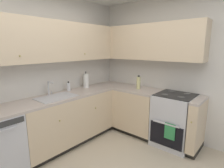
{
  "coord_description": "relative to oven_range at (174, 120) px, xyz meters",
  "views": [
    {
      "loc": [
        -1.34,
        -1.08,
        1.69
      ],
      "look_at": [
        0.97,
        0.88,
        1.07
      ],
      "focal_mm": 28.63,
      "sensor_mm": 36.0,
      "label": 1
    }
  ],
  "objects": [
    {
      "name": "upper_cabinets_back",
      "position": [
        -1.33,
        1.59,
        1.33
      ],
      "size": [
        2.58,
        0.34,
        0.65
      ],
      "color": "beige"
    },
    {
      "name": "wall_right",
      "position": [
        0.31,
        0.02,
        0.84
      ],
      "size": [
        0.05,
        3.55,
        2.59
      ],
      "primitive_type": "cube",
      "color": "silver",
      "rests_on": "ground_plane"
    },
    {
      "name": "lower_cabinets_right",
      "position": [
        -0.02,
        0.56,
        -0.02
      ],
      "size": [
        0.62,
        1.59,
        0.86
      ],
      "color": "beige",
      "rests_on": "ground_plane"
    },
    {
      "name": "upper_cabinets_right",
      "position": [
        0.12,
        0.68,
        1.33
      ],
      "size": [
        0.32,
        2.12,
        0.65
      ],
      "color": "beige"
    },
    {
      "name": "faucet",
      "position": [
        -1.38,
        1.62,
        0.58
      ],
      "size": [
        0.07,
        0.16,
        0.24
      ],
      "color": "silver",
      "rests_on": "countertop_back"
    },
    {
      "name": "lower_cabinets_back",
      "position": [
        -1.16,
        1.45,
        -0.02
      ],
      "size": [
        1.69,
        0.62,
        0.86
      ],
      "color": "beige",
      "rests_on": "ground_plane"
    },
    {
      "name": "oil_bottle",
      "position": [
        -0.02,
        0.73,
        0.56
      ],
      "size": [
        0.08,
        0.08,
        0.26
      ],
      "color": "beige",
      "rests_on": "countertop_right"
    },
    {
      "name": "soap_bottle",
      "position": [
        -1.0,
        1.63,
        0.52
      ],
      "size": [
        0.07,
        0.07,
        0.18
      ],
      "color": "silver",
      "rests_on": "countertop_back"
    },
    {
      "name": "countertop_back",
      "position": [
        -1.17,
        1.45,
        0.42
      ],
      "size": [
        2.9,
        0.6,
        0.03
      ],
      "primitive_type": "cube",
      "color": "#B7A89E",
      "rests_on": "lower_cabinets_back"
    },
    {
      "name": "countertop_right",
      "position": [
        -0.02,
        0.56,
        0.42
      ],
      "size": [
        0.6,
        1.59,
        0.03
      ],
      "color": "#B7A89E",
      "rests_on": "lower_cabinets_right"
    },
    {
      "name": "oven_range",
      "position": [
        0.0,
        0.0,
        0.0
      ],
      "size": [
        0.68,
        0.62,
        1.05
      ],
      "color": "silver",
      "rests_on": "ground_plane"
    },
    {
      "name": "wall_back",
      "position": [
        -1.59,
        1.77,
        0.84
      ],
      "size": [
        3.84,
        0.05,
        2.59
      ],
      "primitive_type": "cube",
      "color": "silver",
      "rests_on": "ground_plane"
    },
    {
      "name": "paper_towel_roll",
      "position": [
        -0.59,
        1.61,
        0.58
      ],
      "size": [
        0.11,
        0.11,
        0.34
      ],
      "color": "white",
      "rests_on": "countertop_back"
    },
    {
      "name": "sink",
      "position": [
        -1.39,
        1.42,
        0.4
      ],
      "size": [
        0.62,
        0.4,
        0.1
      ],
      "color": "#B7B7BC",
      "rests_on": "countertop_back"
    }
  ]
}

